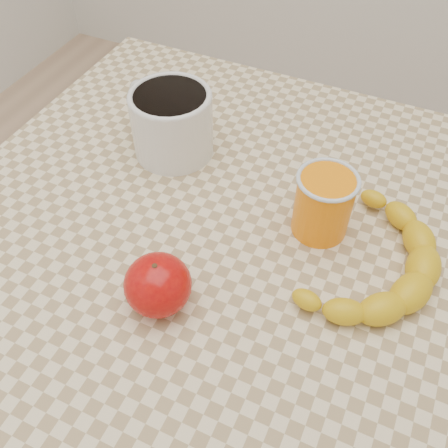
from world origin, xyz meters
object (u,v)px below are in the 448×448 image
at_px(apple, 158,285).
at_px(coffee_mug, 170,120).
at_px(orange_juice_glass, 323,203).
at_px(banana, 372,260).
at_px(table, 224,272).

bearing_deg(apple, coffee_mug, 115.45).
bearing_deg(orange_juice_glass, banana, -28.50).
height_order(table, banana, banana).
height_order(orange_juice_glass, banana, orange_juice_glass).
relative_size(table, banana, 2.58).
xyz_separation_m(orange_juice_glass, banana, (0.08, -0.04, -0.03)).
bearing_deg(table, orange_juice_glass, 29.41).
relative_size(coffee_mug, orange_juice_glass, 1.97).
bearing_deg(coffee_mug, banana, -17.54).
bearing_deg(banana, apple, -125.82).
bearing_deg(apple, table, 79.42).
distance_m(table, orange_juice_glass, 0.19).
xyz_separation_m(apple, banana, (0.21, 0.15, -0.01)).
relative_size(table, orange_juice_glass, 8.64).
bearing_deg(orange_juice_glass, table, -150.59).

